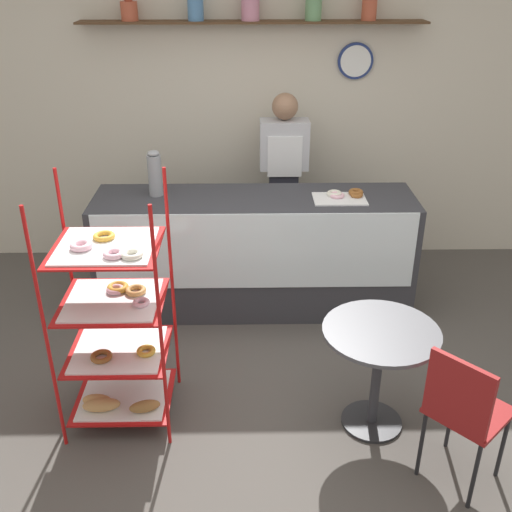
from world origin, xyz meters
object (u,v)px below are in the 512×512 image
object	(u,v)px
coffee_carafe	(155,173)
donut_tray_counter	(343,196)
pastry_rack	(116,328)
cafe_table	(379,354)
person_worker	(283,179)
cafe_chair	(463,407)

from	to	relation	value
coffee_carafe	donut_tray_counter	world-z (taller)	coffee_carafe
pastry_rack	coffee_carafe	world-z (taller)	pastry_rack
pastry_rack	cafe_table	bearing A→B (deg)	-4.38
coffee_carafe	cafe_table	bearing A→B (deg)	-45.85
person_worker	cafe_chair	size ratio (longest dim) A/B	1.87
donut_tray_counter	person_worker	bearing A→B (deg)	123.76
cafe_table	coffee_carafe	bearing A→B (deg)	134.15
person_worker	donut_tray_counter	xyz separation A→B (m)	(0.43, -0.64, 0.08)
person_worker	coffee_carafe	bearing A→B (deg)	-152.71
coffee_carafe	pastry_rack	bearing A→B (deg)	-93.40
pastry_rack	cafe_table	distance (m)	1.61
pastry_rack	person_worker	xyz separation A→B (m)	(1.14, 1.98, 0.26)
cafe_chair	donut_tray_counter	size ratio (longest dim) A/B	2.17
person_worker	cafe_table	xyz separation A→B (m)	(0.46, -2.10, -0.38)
cafe_table	cafe_chair	size ratio (longest dim) A/B	0.80
cafe_table	pastry_rack	bearing A→B (deg)	175.62
pastry_rack	cafe_table	size ratio (longest dim) A/B	2.22
cafe_chair	person_worker	bearing A→B (deg)	-25.53
donut_tray_counter	pastry_rack	bearing A→B (deg)	-139.49
person_worker	donut_tray_counter	size ratio (longest dim) A/B	4.06
cafe_table	cafe_chair	distance (m)	0.61
pastry_rack	cafe_chair	size ratio (longest dim) A/B	1.77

